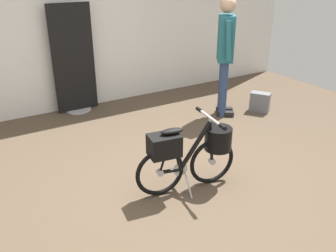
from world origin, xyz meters
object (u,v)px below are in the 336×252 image
(folding_bike_foreground, at_px, (192,151))
(visitor_near_wall, at_px, (225,51))
(backpack_on_floor, at_px, (260,102))
(floor_banner_stand, at_px, (74,66))

(folding_bike_foreground, bearing_deg, visitor_near_wall, 42.35)
(visitor_near_wall, distance_m, backpack_on_floor, 0.98)
(folding_bike_foreground, xyz_separation_m, visitor_near_wall, (1.47, 1.34, 0.53))
(visitor_near_wall, xyz_separation_m, backpack_on_floor, (0.55, -0.20, -0.79))
(folding_bike_foreground, relative_size, backpack_on_floor, 3.21)
(backpack_on_floor, bearing_deg, folding_bike_foreground, -150.69)
(floor_banner_stand, relative_size, visitor_near_wall, 0.94)
(floor_banner_stand, height_order, folding_bike_foreground, floor_banner_stand)
(folding_bike_foreground, bearing_deg, backpack_on_floor, 29.31)
(folding_bike_foreground, height_order, visitor_near_wall, visitor_near_wall)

